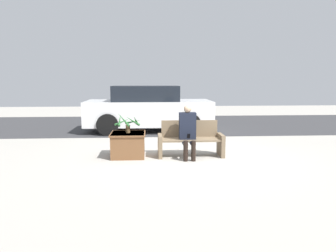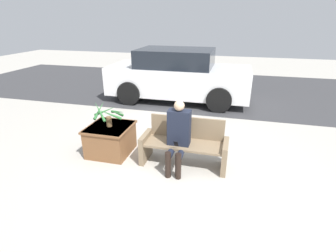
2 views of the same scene
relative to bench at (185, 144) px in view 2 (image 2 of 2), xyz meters
name	(u,v)px [view 2 (image 2 of 2)]	position (x,y,z in m)	size (l,w,h in m)	color
ground_plane	(177,170)	(-0.07, -0.30, -0.38)	(30.00, 30.00, 0.00)	#ADA89E
road_surface	(211,89)	(-0.07, 5.58, -0.38)	(20.00, 6.00, 0.01)	#38383A
bench	(185,144)	(0.00, 0.00, 0.00)	(1.55, 0.56, 0.84)	#7A664C
person_seated	(178,134)	(-0.09, -0.18, 0.28)	(0.39, 0.59, 1.24)	black
planter_box	(111,139)	(-1.49, 0.02, -0.08)	(0.82, 0.86, 0.57)	brown
potted_plant	(108,114)	(-1.49, 0.02, 0.44)	(0.64, 0.62, 0.50)	brown
parked_car	(178,75)	(-1.00, 3.89, 0.42)	(4.38, 1.98, 1.61)	silver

